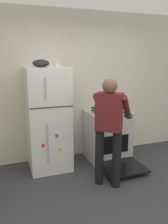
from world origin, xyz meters
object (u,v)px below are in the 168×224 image
at_px(refrigerator, 48,119).
at_px(red_pot, 101,109).
at_px(pepper_mill, 117,104).
at_px(mixing_bowl, 41,63).
at_px(stove_range, 107,136).
at_px(coffee_mug, 57,64).
at_px(person_cook, 109,123).

xyz_separation_m(refrigerator, red_pot, (0.94, -0.05, 0.11)).
xyz_separation_m(pepper_mill, mixing_bowl, (-1.48, -0.20, 0.80)).
distance_m(stove_range, pepper_mill, 0.66).
relative_size(stove_range, coffee_mug, 10.93).
bearing_deg(person_cook, refrigerator, 130.62).
distance_m(coffee_mug, mixing_bowl, 0.27).
distance_m(refrigerator, stove_range, 1.18).
bearing_deg(red_pot, stove_range, 11.32).
bearing_deg(mixing_bowl, red_pot, -2.79).
height_order(coffee_mug, mixing_bowl, mixing_bowl).
bearing_deg(person_cook, stove_range, 65.56).
bearing_deg(mixing_bowl, stove_range, -0.87).
bearing_deg(refrigerator, stove_range, -0.92).
bearing_deg(refrigerator, coffee_mug, 15.40).
relative_size(refrigerator, stove_range, 1.41).
distance_m(refrigerator, coffee_mug, 0.93).
height_order(stove_range, mixing_bowl, mixing_bowl).
relative_size(refrigerator, person_cook, 1.08).
relative_size(person_cook, mixing_bowl, 5.95).
xyz_separation_m(person_cook, red_pot, (0.22, 0.80, 0.01)).
xyz_separation_m(stove_range, coffee_mug, (-0.92, 0.07, 1.33)).
distance_m(person_cook, coffee_mug, 1.33).
distance_m(refrigerator, red_pot, 0.95).
xyz_separation_m(refrigerator, coffee_mug, (0.18, 0.05, 0.91)).
relative_size(stove_range, pepper_mill, 8.67).
height_order(refrigerator, mixing_bowl, mixing_bowl).
bearing_deg(person_cook, coffee_mug, 121.23).
relative_size(coffee_mug, pepper_mill, 0.79).
relative_size(red_pot, coffee_mug, 3.36).
xyz_separation_m(refrigerator, mixing_bowl, (-0.08, 0.00, 0.92)).
bearing_deg(refrigerator, person_cook, -49.38).
relative_size(stove_range, red_pot, 3.25).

